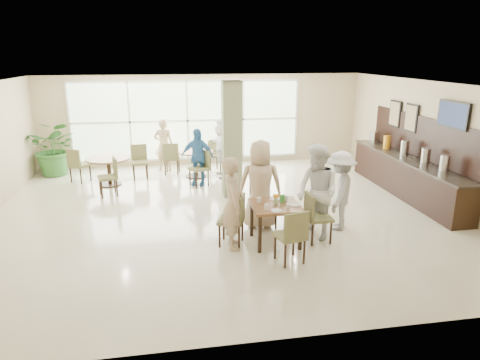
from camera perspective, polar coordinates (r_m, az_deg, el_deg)
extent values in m
plane|color=beige|center=(9.58, -2.38, -4.35)|extent=(10.00, 10.00, 0.00)
plane|color=white|center=(8.97, -2.60, 12.60)|extent=(10.00, 10.00, 0.00)
plane|color=#CBB692|center=(13.58, -4.89, 7.96)|extent=(10.00, 0.00, 10.00)
plane|color=#CBB692|center=(4.95, 4.12, -7.55)|extent=(10.00, 0.00, 10.00)
plane|color=#CBB692|center=(10.96, 24.51, 4.46)|extent=(0.00, 9.00, 9.00)
plane|color=silver|center=(13.52, -7.01, 7.86)|extent=(7.00, 0.00, 7.00)
cube|color=#76825A|center=(10.39, -1.12, 5.37)|extent=(0.45, 0.45, 2.80)
cube|color=brown|center=(7.88, 4.76, -3.47)|extent=(0.88, 0.88, 0.05)
cube|color=black|center=(7.60, 2.64, -7.25)|extent=(0.06, 0.06, 0.70)
cube|color=black|center=(7.78, 8.04, -6.82)|extent=(0.06, 0.06, 0.70)
cube|color=black|center=(8.27, 1.56, -5.20)|extent=(0.06, 0.06, 0.70)
cube|color=black|center=(8.44, 6.54, -4.86)|extent=(0.06, 0.06, 0.70)
cylinder|color=brown|center=(11.90, -17.18, 2.77)|extent=(1.17, 1.17, 0.04)
cylinder|color=black|center=(11.99, -17.03, 1.03)|extent=(0.10, 0.10, 0.71)
cylinder|color=black|center=(12.08, -16.90, -0.53)|extent=(0.60, 0.60, 0.03)
cylinder|color=brown|center=(12.22, -5.93, 3.78)|extent=(1.01, 1.01, 0.04)
cylinder|color=black|center=(12.31, -5.88, 2.08)|extent=(0.10, 0.10, 0.71)
cylinder|color=black|center=(12.40, -5.84, 0.56)|extent=(0.60, 0.60, 0.03)
cylinder|color=white|center=(7.66, 6.45, -3.52)|extent=(0.08, 0.08, 0.10)
cylinder|color=white|center=(7.60, 3.54, -3.62)|extent=(0.08, 0.08, 0.10)
cylinder|color=white|center=(8.10, 6.06, -2.39)|extent=(0.08, 0.08, 0.10)
cylinder|color=white|center=(7.95, 2.56, -2.68)|extent=(0.08, 0.08, 0.10)
cylinder|color=white|center=(7.56, 4.86, -4.08)|extent=(0.20, 0.20, 0.01)
cylinder|color=white|center=(8.14, 4.64, -2.55)|extent=(0.20, 0.20, 0.01)
cylinder|color=white|center=(7.88, 7.26, -3.30)|extent=(0.20, 0.20, 0.01)
cylinder|color=#99B27F|center=(7.85, 4.78, -2.89)|extent=(0.07, 0.07, 0.12)
sphere|color=orange|center=(7.82, 5.01, -2.12)|extent=(0.07, 0.07, 0.07)
sphere|color=orange|center=(7.83, 4.64, -2.08)|extent=(0.07, 0.07, 0.07)
sphere|color=orange|center=(7.79, 4.74, -2.20)|extent=(0.07, 0.07, 0.07)
cube|color=green|center=(7.97, 5.65, -2.49)|extent=(0.10, 0.06, 0.15)
cube|color=black|center=(11.41, 21.25, 0.34)|extent=(0.60, 4.60, 0.90)
cube|color=black|center=(11.30, 21.49, 2.63)|extent=(0.64, 4.70, 0.04)
cube|color=black|center=(11.34, 23.04, 5.26)|extent=(0.04, 4.60, 1.00)
cylinder|color=silver|center=(10.11, 25.61, 1.90)|extent=(0.20, 0.20, 0.40)
cylinder|color=silver|center=(10.67, 23.50, 2.86)|extent=(0.20, 0.20, 0.40)
cylinder|color=silver|center=(11.42, 21.11, 3.94)|extent=(0.20, 0.20, 0.40)
cylinder|color=orange|center=(12.19, 18.99, 4.80)|extent=(0.18, 0.18, 0.36)
cube|color=silver|center=(12.79, 17.53, 5.45)|extent=(0.18, 0.30, 0.36)
cube|color=black|center=(10.33, 26.56, 7.79)|extent=(0.06, 1.00, 0.58)
cube|color=#7F99CC|center=(10.31, 26.45, 7.80)|extent=(0.01, 0.92, 0.50)
cube|color=black|center=(11.69, 21.88, 7.68)|extent=(0.04, 0.55, 0.70)
cube|color=brown|center=(11.68, 21.78, 7.69)|extent=(0.01, 0.47, 0.62)
cube|color=black|center=(12.37, 19.99, 8.31)|extent=(0.04, 0.55, 0.70)
cube|color=brown|center=(12.36, 19.88, 8.31)|extent=(0.01, 0.47, 0.62)
imported|color=#33712D|center=(13.42, -23.45, 3.94)|extent=(1.68, 1.68, 1.59)
imported|color=tan|center=(7.64, -0.95, -3.10)|extent=(0.41, 0.62, 1.69)
imported|color=tan|center=(8.53, 2.71, -0.60)|extent=(0.95, 0.63, 1.80)
imported|color=white|center=(8.15, 10.25, -1.63)|extent=(0.96, 1.07, 1.82)
imported|color=#ABABAE|center=(8.71, 13.17, -1.39)|extent=(1.02, 1.19, 1.59)
imported|color=teal|center=(11.43, -5.70, 3.07)|extent=(1.02, 0.80, 1.53)
imported|color=white|center=(12.21, -2.31, 4.34)|extent=(0.71, 1.56, 1.67)
imported|color=tan|center=(12.99, -10.14, 4.63)|extent=(0.62, 0.45, 1.58)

